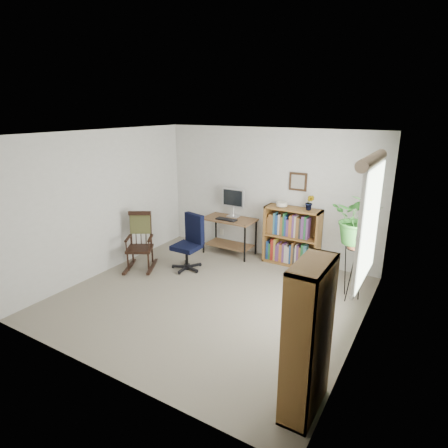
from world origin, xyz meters
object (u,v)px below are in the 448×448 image
Objects in this scene: office_chair at (186,243)px; rocking_chair at (139,241)px; desk at (229,236)px; low_bookshelf at (292,237)px; tall_bookshelf at (308,339)px.

rocking_chair is (-0.72, -0.40, 0.02)m from office_chair.
desk is 0.94× the size of low_bookshelf.
tall_bookshelf is (3.56, -1.63, 0.23)m from rocking_chair.
office_chair is at bearing -1.84° from rocking_chair.
rocking_chair is 0.69× the size of tall_bookshelf.
rocking_chair reaches higher than office_chair.
low_bookshelf is (2.20, 1.55, 0.01)m from rocking_chair.
tall_bookshelf reaches higher than rocking_chair.
office_chair is at bearing 144.39° from tall_bookshelf.
low_bookshelf is at bearing 50.98° from office_chair.
rocking_chair is 2.70m from low_bookshelf.
desk is at bearing 129.96° from tall_bookshelf.
tall_bookshelf is (1.35, -3.18, 0.22)m from low_bookshelf.
desk is 4.02m from tall_bookshelf.
rocking_chair is at bearing -144.86° from low_bookshelf.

